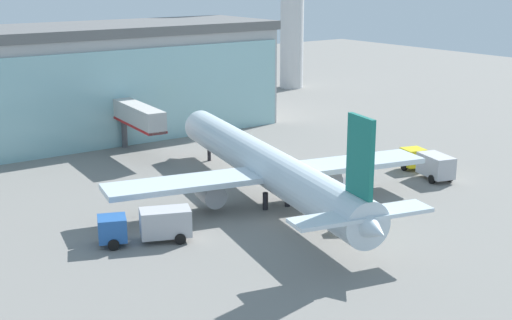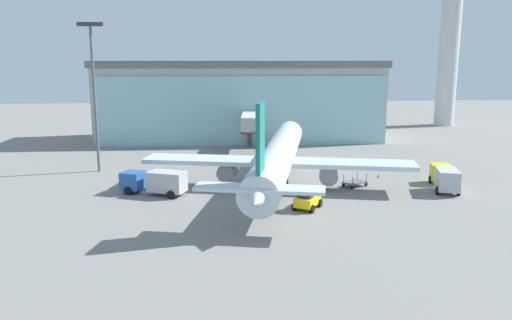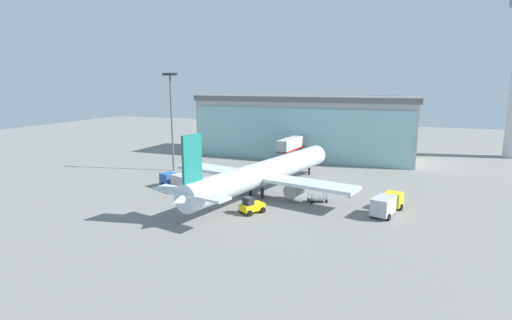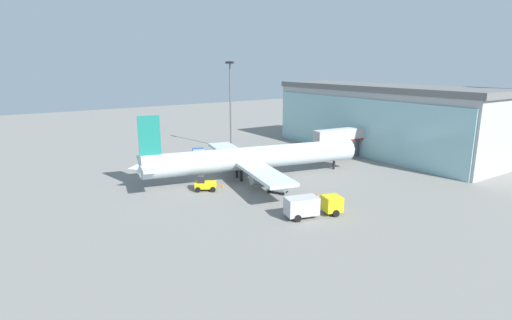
{
  "view_description": "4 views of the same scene",
  "coord_description": "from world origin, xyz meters",
  "px_view_note": "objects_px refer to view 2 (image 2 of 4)",
  "views": [
    {
      "loc": [
        -36.68,
        -45.28,
        21.14
      ],
      "look_at": [
        1.56,
        6.09,
        3.96
      ],
      "focal_mm": 50.0,
      "sensor_mm": 36.0,
      "label": 1
    },
    {
      "loc": [
        -5.6,
        -51.19,
        14.71
      ],
      "look_at": [
        -0.45,
        4.32,
        3.33
      ],
      "focal_mm": 35.0,
      "sensor_mm": 36.0,
      "label": 2
    },
    {
      "loc": [
        22.61,
        -52.18,
        17.28
      ],
      "look_at": [
        0.35,
        6.9,
        5.05
      ],
      "focal_mm": 28.0,
      "sensor_mm": 36.0,
      "label": 3
    },
    {
      "loc": [
        55.52,
        -30.57,
        18.5
      ],
      "look_at": [
        3.36,
        5.53,
        3.29
      ],
      "focal_mm": 28.0,
      "sensor_mm": 36.0,
      "label": 4
    }
  ],
  "objects_px": {
    "control_tower": "(452,15)",
    "airplane": "(278,157)",
    "catering_truck": "(156,181)",
    "pushback_tug": "(307,199)",
    "jet_bridge": "(249,122)",
    "baggage_cart": "(355,182)",
    "safety_cone_wingtip": "(378,176)",
    "apron_light_mast": "(94,85)",
    "fuel_truck": "(445,177)",
    "safety_cone_nose": "(303,198)"
  },
  "relations": [
    {
      "from": "pushback_tug",
      "to": "safety_cone_nose",
      "type": "bearing_deg",
      "value": 29.1
    },
    {
      "from": "catering_truck",
      "to": "pushback_tug",
      "type": "relative_size",
      "value": 2.04
    },
    {
      "from": "apron_light_mast",
      "to": "safety_cone_wingtip",
      "type": "height_order",
      "value": "apron_light_mast"
    },
    {
      "from": "airplane",
      "to": "baggage_cart",
      "type": "distance_m",
      "value": 9.44
    },
    {
      "from": "catering_truck",
      "to": "safety_cone_wingtip",
      "type": "height_order",
      "value": "catering_truck"
    },
    {
      "from": "baggage_cart",
      "to": "pushback_tug",
      "type": "bearing_deg",
      "value": -161.4
    },
    {
      "from": "control_tower",
      "to": "baggage_cart",
      "type": "distance_m",
      "value": 66.86
    },
    {
      "from": "baggage_cart",
      "to": "pushback_tug",
      "type": "relative_size",
      "value": 0.87
    },
    {
      "from": "apron_light_mast",
      "to": "fuel_truck",
      "type": "distance_m",
      "value": 44.5
    },
    {
      "from": "apron_light_mast",
      "to": "pushback_tug",
      "type": "distance_m",
      "value": 32.64
    },
    {
      "from": "jet_bridge",
      "to": "pushback_tug",
      "type": "distance_m",
      "value": 32.6
    },
    {
      "from": "jet_bridge",
      "to": "catering_truck",
      "type": "height_order",
      "value": "jet_bridge"
    },
    {
      "from": "airplane",
      "to": "safety_cone_wingtip",
      "type": "height_order",
      "value": "airplane"
    },
    {
      "from": "safety_cone_wingtip",
      "to": "jet_bridge",
      "type": "bearing_deg",
      "value": 126.23
    },
    {
      "from": "control_tower",
      "to": "apron_light_mast",
      "type": "xyz_separation_m",
      "value": [
        -66.99,
        -40.63,
        -12.42
      ]
    },
    {
      "from": "control_tower",
      "to": "safety_cone_wingtip",
      "type": "relative_size",
      "value": 70.45
    },
    {
      "from": "airplane",
      "to": "catering_truck",
      "type": "distance_m",
      "value": 14.29
    },
    {
      "from": "safety_cone_wingtip",
      "to": "airplane",
      "type": "bearing_deg",
      "value": -168.55
    },
    {
      "from": "jet_bridge",
      "to": "catering_truck",
      "type": "relative_size",
      "value": 1.62
    },
    {
      "from": "safety_cone_wingtip",
      "to": "pushback_tug",
      "type": "bearing_deg",
      "value": -133.35
    },
    {
      "from": "airplane",
      "to": "pushback_tug",
      "type": "relative_size",
      "value": 10.74
    },
    {
      "from": "safety_cone_nose",
      "to": "pushback_tug",
      "type": "bearing_deg",
      "value": -92.72
    },
    {
      "from": "jet_bridge",
      "to": "airplane",
      "type": "bearing_deg",
      "value": -170.04
    },
    {
      "from": "safety_cone_nose",
      "to": "baggage_cart",
      "type": "bearing_deg",
      "value": 36.2
    },
    {
      "from": "airplane",
      "to": "apron_light_mast",
      "type": "bearing_deg",
      "value": 79.97
    },
    {
      "from": "safety_cone_wingtip",
      "to": "baggage_cart",
      "type": "bearing_deg",
      "value": -136.72
    },
    {
      "from": "baggage_cart",
      "to": "pushback_tug",
      "type": "xyz_separation_m",
      "value": [
        -7.29,
        -8.21,
        0.47
      ]
    },
    {
      "from": "control_tower",
      "to": "pushback_tug",
      "type": "height_order",
      "value": "control_tower"
    },
    {
      "from": "jet_bridge",
      "to": "safety_cone_nose",
      "type": "relative_size",
      "value": 22.28
    },
    {
      "from": "baggage_cart",
      "to": "airplane",
      "type": "bearing_deg",
      "value": 141.85
    },
    {
      "from": "jet_bridge",
      "to": "apron_light_mast",
      "type": "bearing_deg",
      "value": 127.58
    },
    {
      "from": "jet_bridge",
      "to": "control_tower",
      "type": "relative_size",
      "value": 0.32
    },
    {
      "from": "baggage_cart",
      "to": "safety_cone_wingtip",
      "type": "distance_m",
      "value": 5.77
    },
    {
      "from": "control_tower",
      "to": "airplane",
      "type": "height_order",
      "value": "control_tower"
    },
    {
      "from": "control_tower",
      "to": "safety_cone_nose",
      "type": "relative_size",
      "value": 70.45
    },
    {
      "from": "fuel_truck",
      "to": "pushback_tug",
      "type": "relative_size",
      "value": 2.05
    },
    {
      "from": "control_tower",
      "to": "pushback_tug",
      "type": "relative_size",
      "value": 10.43
    },
    {
      "from": "apron_light_mast",
      "to": "baggage_cart",
      "type": "xyz_separation_m",
      "value": [
        31.52,
        -11.05,
        -10.84
      ]
    },
    {
      "from": "safety_cone_nose",
      "to": "apron_light_mast",
      "type": "bearing_deg",
      "value": 146.27
    },
    {
      "from": "safety_cone_nose",
      "to": "safety_cone_wingtip",
      "type": "distance_m",
      "value": 14.59
    },
    {
      "from": "control_tower",
      "to": "fuel_truck",
      "type": "xyz_separation_m",
      "value": [
        -25.69,
        -53.94,
        -22.3
      ]
    },
    {
      "from": "jet_bridge",
      "to": "control_tower",
      "type": "bearing_deg",
      "value": -53.07
    },
    {
      "from": "apron_light_mast",
      "to": "catering_truck",
      "type": "bearing_deg",
      "value": -54.86
    },
    {
      "from": "airplane",
      "to": "safety_cone_wingtip",
      "type": "relative_size",
      "value": 72.56
    },
    {
      "from": "fuel_truck",
      "to": "pushback_tug",
      "type": "xyz_separation_m",
      "value": [
        -17.07,
        -5.95,
        -0.49
      ]
    },
    {
      "from": "jet_bridge",
      "to": "pushback_tug",
      "type": "height_order",
      "value": "jet_bridge"
    },
    {
      "from": "jet_bridge",
      "to": "fuel_truck",
      "type": "height_order",
      "value": "jet_bridge"
    },
    {
      "from": "pushback_tug",
      "to": "safety_cone_nose",
      "type": "relative_size",
      "value": 6.76
    },
    {
      "from": "baggage_cart",
      "to": "safety_cone_nose",
      "type": "xyz_separation_m",
      "value": [
        -7.15,
        -5.23,
        -0.23
      ]
    },
    {
      "from": "control_tower",
      "to": "jet_bridge",
      "type": "bearing_deg",
      "value": -148.97
    }
  ]
}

